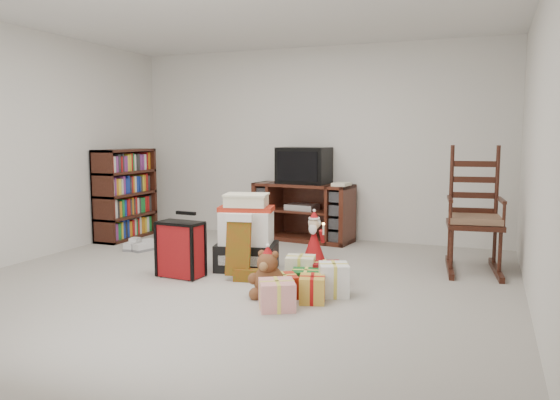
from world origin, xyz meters
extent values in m
cube|color=#A8A49A|center=(0.00, 0.00, -0.01)|extent=(5.00, 5.00, 0.01)
cube|color=silver|center=(0.00, 0.00, 2.50)|extent=(5.00, 5.00, 0.01)
cube|color=silver|center=(0.00, 2.50, 1.25)|extent=(5.00, 0.01, 2.50)
cube|color=silver|center=(-2.50, 0.00, 1.25)|extent=(0.01, 5.00, 2.50)
cube|color=silver|center=(2.50, 0.00, 1.25)|extent=(0.01, 5.00, 2.50)
cube|color=#472014|center=(-0.07, 2.24, 0.37)|extent=(1.34, 0.63, 0.74)
cube|color=silver|center=(-0.07, 2.21, 0.44)|extent=(0.42, 0.33, 0.07)
cube|color=#3D1B10|center=(-2.31, 1.54, 0.59)|extent=(0.32, 0.96, 1.18)
cube|color=#3D1B10|center=(2.05, 1.28, 0.47)|extent=(0.58, 0.56, 0.05)
cube|color=#88684A|center=(2.05, 1.28, 0.53)|extent=(0.53, 0.52, 0.06)
cube|color=#3D1B10|center=(2.05, 1.51, 0.91)|extent=(0.45, 0.11, 0.81)
cube|color=#3D1B10|center=(2.05, 1.28, 0.03)|extent=(0.62, 0.92, 0.06)
cube|color=black|center=(-0.11, 0.55, 0.14)|extent=(0.68, 0.56, 0.27)
cube|color=white|center=(-0.11, 0.55, 0.44)|extent=(0.58, 0.49, 0.33)
cube|color=#B02614|center=(-0.11, 0.55, 0.63)|extent=(0.59, 0.41, 0.05)
cube|color=#F0E8C4|center=(-0.11, 0.55, 0.70)|extent=(0.47, 0.39, 0.11)
cube|color=maroon|center=(-0.58, 0.05, 0.27)|extent=(0.43, 0.25, 0.54)
cube|color=black|center=(-0.58, 0.15, 0.62)|extent=(0.22, 0.05, 0.03)
ellipsoid|color=brown|center=(0.46, -0.25, 0.13)|extent=(0.26, 0.23, 0.28)
sphere|color=brown|center=(0.46, -0.28, 0.30)|extent=(0.18, 0.18, 0.18)
cone|color=#A41114|center=(0.43, 1.10, 0.19)|extent=(0.26, 0.26, 0.37)
sphere|color=#CFB191|center=(0.43, 1.10, 0.42)|extent=(0.13, 0.13, 0.13)
cone|color=#A41114|center=(0.43, 1.10, 0.51)|extent=(0.11, 0.11, 0.09)
cylinder|color=silver|center=(0.57, 1.00, 0.38)|extent=(0.02, 0.02, 0.11)
cone|color=#A41114|center=(-0.37, 0.95, 0.20)|extent=(0.28, 0.28, 0.40)
sphere|color=#CFB191|center=(-0.37, 0.95, 0.45)|extent=(0.13, 0.13, 0.13)
cone|color=#A41114|center=(-0.37, 0.95, 0.55)|extent=(0.12, 0.12, 0.10)
cylinder|color=silver|center=(-0.23, 0.84, 0.41)|extent=(0.02, 0.02, 0.12)
cube|color=silver|center=(-1.78, 0.93, 0.05)|extent=(0.15, 0.28, 0.10)
cube|color=silver|center=(-1.61, 0.93, 0.05)|extent=(0.19, 0.29, 0.10)
cube|color=#B02614|center=(0.55, -0.14, 0.12)|extent=(0.24, 0.24, 0.24)
cube|color=#196422|center=(0.74, 0.10, 0.12)|extent=(0.24, 0.24, 0.24)
cube|color=gold|center=(0.79, -0.28, 0.12)|extent=(0.24, 0.24, 0.24)
cube|color=white|center=(0.50, -0.47, 0.12)|extent=(0.24, 0.24, 0.24)
cube|color=white|center=(0.98, -0.09, 0.12)|extent=(0.24, 0.24, 0.24)
cube|color=maroon|center=(0.93, 0.28, 0.12)|extent=(0.24, 0.24, 0.24)
cube|color=#F0E8C4|center=(0.69, 0.33, 0.12)|extent=(0.24, 0.24, 0.24)
cube|color=black|center=(-0.07, 2.27, 0.97)|extent=(0.66, 0.48, 0.47)
cube|color=black|center=(-0.07, 2.04, 0.97)|extent=(0.54, 0.05, 0.37)
camera|label=1|loc=(2.16, -4.41, 1.36)|focal=35.00mm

